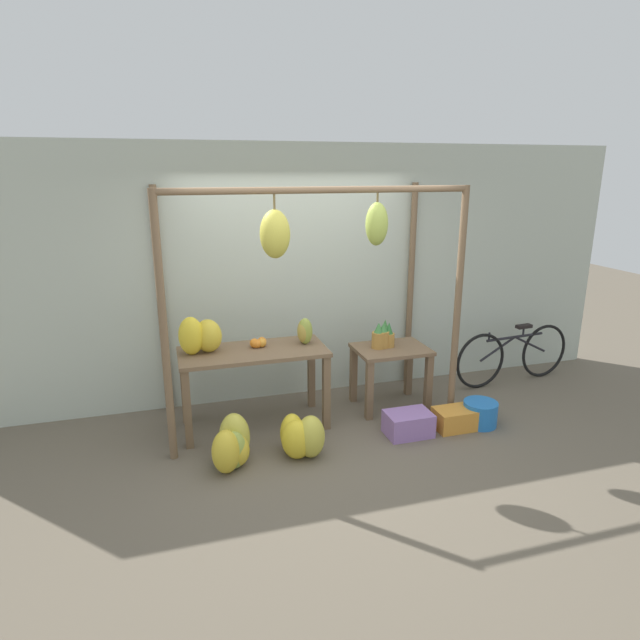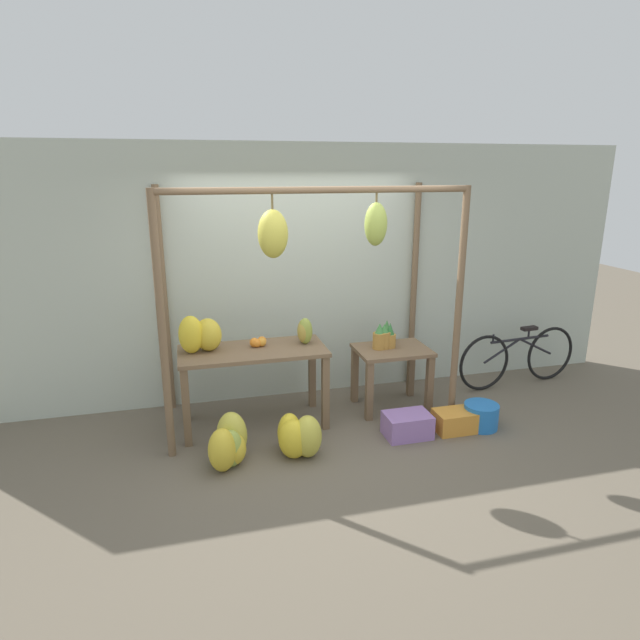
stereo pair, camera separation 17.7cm
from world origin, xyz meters
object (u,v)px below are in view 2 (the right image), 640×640
Objects in this scene: pineapple_cluster at (384,337)px; papaya_pile at (305,331)px; banana_pile_ground_left at (228,445)px; banana_pile_on_table at (200,335)px; parked_bicycle at (518,357)px; banana_pile_ground_right at (298,436)px; fruit_crate_purple at (455,421)px; blue_bucket at (481,416)px; orange_pile at (259,342)px; fruit_crate_white at (407,425)px.

pineapple_cluster is 1.13× the size of papaya_pile.
papaya_pile reaches higher than banana_pile_ground_left.
banana_pile_on_table is 3.76m from parked_bicycle.
banana_pile_ground_left reaches higher than banana_pile_ground_right.
banana_pile_ground_left is 1.38m from papaya_pile.
banana_pile_ground_left is 2.24m from fruit_crate_purple.
banana_pile_ground_right is at bearing -161.74° from parked_bicycle.
blue_bucket is at bearing 1.31° from banana_pile_ground_left.
banana_pile_on_table is 0.58m from orange_pile.
orange_pile reaches higher than banana_pile_ground_left.
banana_pile_on_table is at bearing -178.50° from orange_pile.
banana_pile_on_table is at bearing 163.73° from fruit_crate_purple.
blue_bucket is at bearing -138.61° from parked_bicycle.
banana_pile_ground_left is at bearing -164.98° from parked_bicycle.
banana_pile_on_table reaches higher than parked_bicycle.
banana_pile_on_table is 0.98× the size of banana_pile_ground_right.
banana_pile_on_table is 1.05× the size of fruit_crate_white.
papaya_pile reaches higher than fruit_crate_purple.
banana_pile_ground_right reaches higher than fruit_crate_white.
papaya_pile is (-0.89, -0.05, 0.15)m from pineapple_cluster.
papaya_pile is (0.47, -0.02, 0.09)m from orange_pile.
banana_pile_on_table reaches higher than fruit_crate_white.
blue_bucket is 1.97m from papaya_pile.
banana_pile_ground_right is 1.75× the size of papaya_pile.
papaya_pile is at bearing -176.47° from pineapple_cluster.
blue_bucket is at bearing -18.63° from orange_pile.
banana_pile_ground_left is 0.63m from banana_pile_ground_right.
banana_pile_on_table is 0.84× the size of banana_pile_ground_left.
banana_pile_ground_right is at bearing -74.25° from orange_pile.
pineapple_cluster reaches higher than blue_bucket.
pineapple_cluster is 0.55× the size of banana_pile_ground_left.
blue_bucket is (2.13, -0.72, -0.73)m from orange_pile.
orange_pile is at bearing -176.78° from parked_bicycle.
fruit_crate_purple is (2.40, -0.70, -0.88)m from banana_pile_on_table.
fruit_crate_white is at bearing -154.09° from parked_bicycle.
fruit_crate_white is at bearing 178.29° from fruit_crate_purple.
pineapple_cluster is at bearing -175.35° from parked_bicycle.
orange_pile is at bearing 161.37° from blue_bucket.
papaya_pile is at bearing 40.66° from banana_pile_ground_left.
blue_bucket is 0.21× the size of parked_bicycle.
orange_pile reaches higher than blue_bucket.
pineapple_cluster is 0.69× the size of fruit_crate_white.
banana_pile_on_table reaches higher than fruit_crate_purple.
banana_pile_ground_left is 0.34× the size of parked_bicycle.
papaya_pile is (-0.86, 0.68, 0.83)m from fruit_crate_white.
pineapple_cluster is at bearing 1.38° from banana_pile_on_table.
banana_pile_ground_left reaches higher than blue_bucket.
parked_bicycle is (1.78, 0.15, -0.44)m from pineapple_cluster.
banana_pile_ground_right is (-1.13, -0.82, -0.60)m from pineapple_cluster.
orange_pile is at bearing 158.69° from fruit_crate_purple.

